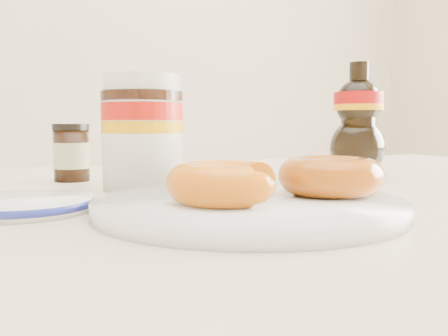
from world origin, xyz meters
name	(u,v)px	position (x,y,z in m)	size (l,w,h in m)	color
dining_table	(252,264)	(0.00, 0.10, 0.67)	(1.40, 0.90, 0.75)	beige
plate	(249,205)	(-0.07, -0.02, 0.76)	(0.26, 0.26, 0.01)	white
donut_bitten	(224,183)	(-0.10, -0.03, 0.78)	(0.09, 0.09, 0.03)	#E4550C
donut_whole	(330,176)	(0.01, -0.03, 0.78)	(0.09, 0.09, 0.03)	#994109
nutella_jar	(142,128)	(-0.11, 0.17, 0.82)	(0.09, 0.09, 0.13)	white
syrup_bottle	(358,119)	(0.23, 0.20, 0.83)	(0.09, 0.07, 0.17)	black
dark_jar	(71,153)	(-0.17, 0.30, 0.79)	(0.05, 0.05, 0.08)	black
blue_rim_saucer	(24,204)	(-0.24, 0.07, 0.76)	(0.12, 0.12, 0.01)	white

